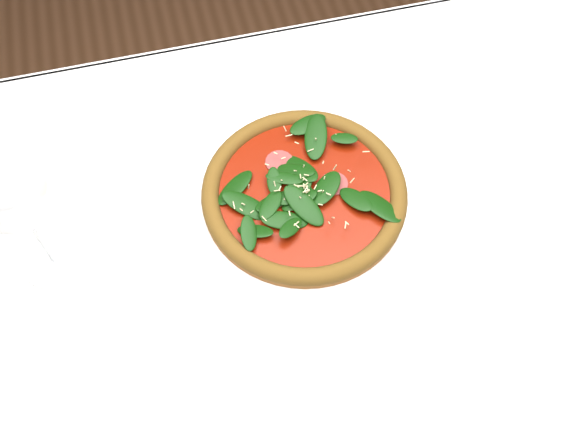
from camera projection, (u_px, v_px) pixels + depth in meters
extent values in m
plane|color=brown|center=(297.00, 410.00, 1.45)|extent=(6.00, 6.00, 0.00)
cube|color=silver|center=(304.00, 265.00, 0.82)|extent=(1.20, 0.80, 0.04)
cylinder|color=#503720|center=(501.00, 150.00, 1.38)|extent=(0.06, 0.06, 0.71)
cube|color=silver|center=(242.00, 86.00, 1.10)|extent=(1.20, 0.01, 0.22)
cylinder|color=white|center=(304.00, 199.00, 0.84)|extent=(0.31, 0.31, 0.01)
torus|color=white|center=(304.00, 197.00, 0.84)|extent=(0.31, 0.31, 0.01)
cylinder|color=#935923|center=(304.00, 195.00, 0.83)|extent=(0.30, 0.30, 0.01)
torus|color=olive|center=(304.00, 192.00, 0.83)|extent=(0.30, 0.30, 0.02)
cylinder|color=maroon|center=(304.00, 192.00, 0.83)|extent=(0.25, 0.25, 0.00)
cylinder|color=#9C3F3E|center=(304.00, 190.00, 0.82)|extent=(0.22, 0.22, 0.00)
ellipsoid|color=#0C3509|center=(305.00, 186.00, 0.82)|extent=(0.24, 0.24, 0.02)
cylinder|color=beige|center=(305.00, 184.00, 0.81)|extent=(0.22, 0.22, 0.00)
cylinder|color=white|center=(56.00, 259.00, 0.80)|extent=(0.08, 0.08, 0.00)
cylinder|color=white|center=(40.00, 237.00, 0.75)|extent=(0.01, 0.01, 0.11)
ellipsoid|color=white|center=(7.00, 188.00, 0.66)|extent=(0.09, 0.09, 0.12)
cylinder|color=white|center=(557.00, 83.00, 0.95)|extent=(0.13, 0.13, 0.01)
torus|color=white|center=(557.00, 82.00, 0.94)|extent=(0.13, 0.13, 0.01)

